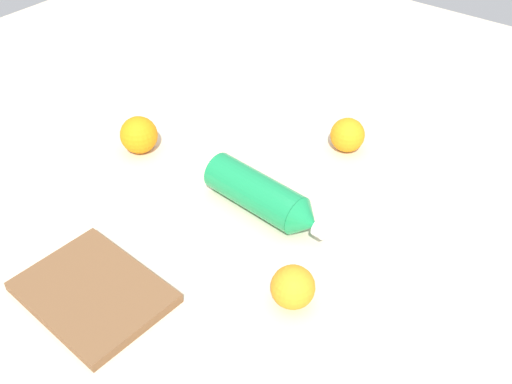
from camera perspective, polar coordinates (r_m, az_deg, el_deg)
ground_plane at (r=1.13m, az=-1.56°, el=-2.72°), size 2.40×2.40×0.00m
water_bottle at (r=1.12m, az=0.86°, el=-0.50°), size 0.27×0.09×0.08m
orange_0 at (r=0.96m, az=3.59°, el=-9.16°), size 0.07×0.07×0.07m
orange_1 at (r=1.31m, az=-11.25°, el=5.43°), size 0.08×0.08×0.08m
orange_2 at (r=1.30m, az=8.83°, el=5.47°), size 0.08×0.08×0.08m
cutting_board at (r=1.03m, az=-15.46°, el=-9.33°), size 0.25×0.19×0.02m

